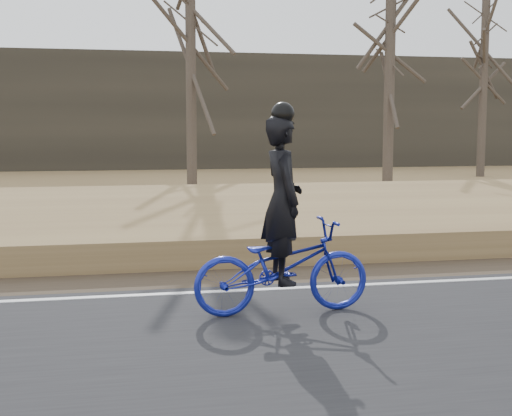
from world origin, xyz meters
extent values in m
cube|color=#383328|center=(0.00, 30.00, 3.00)|extent=(120.00, 4.00, 6.00)
imported|color=#151F94|center=(4.90, -0.98, 0.59)|extent=(2.06, 0.80, 1.07)
imported|color=black|center=(4.90, -0.98, 1.35)|extent=(0.48, 0.71, 1.88)
sphere|color=black|center=(4.90, -0.98, 2.31)|extent=(0.26, 0.26, 0.26)
cylinder|color=#4E4439|center=(5.81, 16.02, 4.57)|extent=(0.36, 0.36, 9.15)
cylinder|color=#4E4439|center=(12.47, 14.61, 3.75)|extent=(0.36, 0.36, 7.50)
cylinder|color=#4E4439|center=(19.10, 20.19, 4.07)|extent=(0.36, 0.36, 8.13)
camera|label=1|loc=(3.02, -8.69, 2.16)|focal=50.00mm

